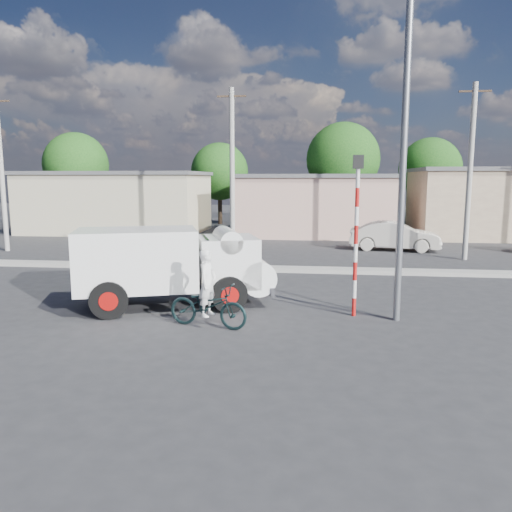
# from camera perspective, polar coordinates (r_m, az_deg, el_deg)

# --- Properties ---
(ground_plane) EXTENTS (120.00, 120.00, 0.00)m
(ground_plane) POSITION_cam_1_polar(r_m,az_deg,el_deg) (12.82, -3.01, -8.14)
(ground_plane) COLOR #2B2B2E
(ground_plane) RESTS_ON ground
(median) EXTENTS (40.00, 0.80, 0.16)m
(median) POSITION_cam_1_polar(r_m,az_deg,el_deg) (20.52, 0.92, -1.46)
(median) COLOR #99968E
(median) RESTS_ON ground
(truck) EXTENTS (5.95, 3.70, 2.31)m
(truck) POSITION_cam_1_polar(r_m,az_deg,el_deg) (14.78, -9.22, -0.87)
(truck) COLOR black
(truck) RESTS_ON ground
(bicycle) EXTENTS (2.24, 1.22, 1.12)m
(bicycle) POSITION_cam_1_polar(r_m,az_deg,el_deg) (12.75, -5.51, -5.67)
(bicycle) COLOR black
(bicycle) RESTS_ON ground
(cyclist) EXTENTS (0.54, 0.69, 1.69)m
(cyclist) POSITION_cam_1_polar(r_m,az_deg,el_deg) (12.68, -5.53, -4.42)
(cyclist) COLOR white
(cyclist) RESTS_ON ground
(car_cream) EXTENTS (4.80, 2.20, 1.53)m
(car_cream) POSITION_cam_1_polar(r_m,az_deg,el_deg) (27.30, 15.56, 2.23)
(car_cream) COLOR beige
(car_cream) RESTS_ON ground
(traffic_pole) EXTENTS (0.28, 0.18, 4.36)m
(traffic_pole) POSITION_cam_1_polar(r_m,az_deg,el_deg) (13.66, 11.41, 3.84)
(traffic_pole) COLOR red
(traffic_pole) RESTS_ON ground
(streetlight) EXTENTS (2.34, 0.22, 9.00)m
(streetlight) POSITION_cam_1_polar(r_m,az_deg,el_deg) (13.47, 15.92, 13.70)
(streetlight) COLOR slate
(streetlight) RESTS_ON ground
(building_row) EXTENTS (37.80, 7.30, 4.44)m
(building_row) POSITION_cam_1_polar(r_m,az_deg,el_deg) (34.13, 5.35, 6.07)
(building_row) COLOR beige
(building_row) RESTS_ON ground
(tree_row) EXTENTS (51.24, 7.43, 8.42)m
(tree_row) POSITION_cam_1_polar(r_m,az_deg,el_deg) (40.96, 14.77, 10.22)
(tree_row) COLOR #38281E
(tree_row) RESTS_ON ground
(utility_poles) EXTENTS (35.40, 0.24, 8.00)m
(utility_poles) POSITION_cam_1_polar(r_m,az_deg,el_deg) (24.10, 9.82, 9.47)
(utility_poles) COLOR #99968E
(utility_poles) RESTS_ON ground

